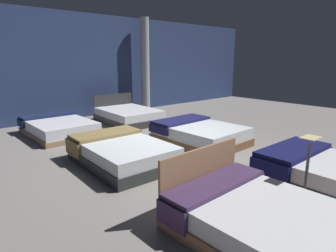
{
  "coord_description": "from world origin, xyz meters",
  "views": [
    {
      "loc": [
        -3.85,
        -4.44,
        2.02
      ],
      "look_at": [
        0.05,
        0.03,
        0.61
      ],
      "focal_mm": 30.58,
      "sensor_mm": 36.0,
      "label": 1
    }
  ],
  "objects": [
    {
      "name": "bed_4",
      "position": [
        -1.14,
        3.16,
        0.2
      ],
      "size": [
        1.55,
        2.14,
        0.45
      ],
      "rotation": [
        0.0,
        0.0,
        0.01
      ],
      "color": "#927153",
      "rests_on": "ground_plane"
    },
    {
      "name": "bed_2",
      "position": [
        -1.02,
        0.18,
        0.22
      ],
      "size": [
        1.53,
        2.14,
        0.5
      ],
      "rotation": [
        0.0,
        0.0,
        -0.03
      ],
      "color": "#2B3130",
      "rests_on": "ground_plane"
    },
    {
      "name": "price_sign",
      "position": [
        0.0,
        -2.92,
        0.38
      ],
      "size": [
        0.28,
        0.24,
        0.99
      ],
      "color": "#3F3F44",
      "rests_on": "ground_plane"
    },
    {
      "name": "bed_5",
      "position": [
        1.13,
        3.2,
        0.22
      ],
      "size": [
        1.61,
        2.13,
        0.82
      ],
      "rotation": [
        0.0,
        0.0,
        -0.04
      ],
      "color": "#302E31",
      "rests_on": "ground_plane"
    },
    {
      "name": "bed_3",
      "position": [
        1.13,
        0.12,
        0.23
      ],
      "size": [
        1.63,
        2.07,
        0.51
      ],
      "rotation": [
        0.0,
        0.0,
        0.02
      ],
      "color": "brown",
      "rests_on": "ground_plane"
    },
    {
      "name": "support_pillar",
      "position": [
        2.84,
        4.56,
        1.75
      ],
      "size": [
        0.34,
        0.34,
        3.5
      ],
      "primitive_type": "cylinder",
      "color": "#99999E",
      "rests_on": "ground_plane"
    },
    {
      "name": "ground_plane",
      "position": [
        0.0,
        0.0,
        -0.01
      ],
      "size": [
        18.0,
        18.0,
        0.02
      ],
      "primitive_type": "cube",
      "color": "gray"
    },
    {
      "name": "bed_0",
      "position": [
        -1.1,
        -2.88,
        0.22
      ],
      "size": [
        1.64,
        1.97,
        0.85
      ],
      "rotation": [
        0.0,
        0.0,
        0.02
      ],
      "color": "#9B6F4D",
      "rests_on": "ground_plane"
    },
    {
      "name": "bed_1",
      "position": [
        1.02,
        -2.82,
        0.21
      ],
      "size": [
        1.67,
        2.02,
        0.47
      ],
      "rotation": [
        0.0,
        0.0,
        -0.01
      ],
      "color": "#283031",
      "rests_on": "ground_plane"
    },
    {
      "name": "showroom_back_wall",
      "position": [
        0.0,
        4.99,
        1.75
      ],
      "size": [
        18.0,
        0.06,
        3.5
      ],
      "primitive_type": "cube",
      "color": "navy",
      "rests_on": "ground_plane"
    }
  ]
}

